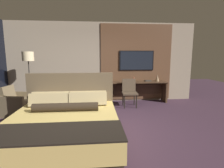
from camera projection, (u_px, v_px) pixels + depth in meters
ground_plane at (96, 130)px, 3.89m from camera, size 16.00×16.00×0.00m
wall_back_tv_panel at (101, 63)px, 6.24m from camera, size 7.20×0.09×2.80m
bed at (65, 125)px, 3.34m from camera, size 2.03×2.19×1.24m
desk at (137, 88)px, 6.24m from camera, size 2.06×0.48×0.75m
tv at (137, 61)px, 6.27m from camera, size 1.25×0.04×0.70m
desk_chair at (129, 90)px, 5.71m from camera, size 0.49×0.49×0.90m
armchair_by_window at (17, 104)px, 4.93m from camera, size 0.79×0.80×0.82m
floor_lamp at (28, 61)px, 5.33m from camera, size 0.34×0.34×1.77m
vase_tall at (157, 78)px, 6.24m from camera, size 0.15×0.15×0.24m
vase_short at (134, 79)px, 6.17m from camera, size 0.07×0.07×0.20m
book at (148, 81)px, 6.27m from camera, size 0.23×0.17×0.03m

